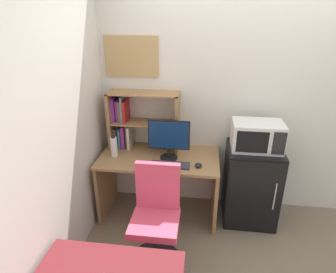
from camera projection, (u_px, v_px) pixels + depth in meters
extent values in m
cube|color=silver|center=(289.00, 99.00, 3.00)|extent=(6.40, 0.04, 2.60)
cube|color=silver|center=(13.00, 161.00, 1.77)|extent=(0.04, 4.40, 2.60)
cube|color=#997047|center=(159.00, 158.00, 3.07)|extent=(1.26, 0.67, 0.03)
cube|color=#997047|center=(106.00, 183.00, 3.28)|extent=(0.04, 0.61, 0.70)
cube|color=#997047|center=(215.00, 191.00, 3.14)|extent=(0.04, 0.61, 0.70)
cube|color=#997047|center=(112.00, 119.00, 3.18)|extent=(0.03, 0.27, 0.64)
cube|color=#997047|center=(177.00, 122.00, 3.10)|extent=(0.03, 0.27, 0.64)
cube|color=#997047|center=(143.00, 93.00, 3.02)|extent=(0.76, 0.27, 0.01)
cube|color=#997047|center=(144.00, 122.00, 3.15)|extent=(0.69, 0.27, 0.01)
cube|color=brown|center=(117.00, 136.00, 3.29)|extent=(0.03, 0.18, 0.22)
cube|color=black|center=(119.00, 134.00, 3.27)|extent=(0.03, 0.19, 0.27)
cube|color=teal|center=(122.00, 136.00, 3.26)|extent=(0.02, 0.23, 0.23)
cube|color=purple|center=(125.00, 135.00, 3.26)|extent=(0.04, 0.22, 0.26)
cube|color=brown|center=(128.00, 135.00, 3.27)|extent=(0.02, 0.17, 0.26)
cube|color=silver|center=(130.00, 136.00, 3.25)|extent=(0.03, 0.23, 0.26)
cube|color=purple|center=(115.00, 109.00, 3.16)|extent=(0.03, 0.18, 0.25)
cube|color=purple|center=(118.00, 110.00, 3.17)|extent=(0.03, 0.15, 0.22)
cube|color=brown|center=(121.00, 110.00, 3.16)|extent=(0.03, 0.18, 0.23)
cube|color=teal|center=(123.00, 108.00, 3.13)|extent=(0.02, 0.21, 0.28)
cube|color=#B21E1E|center=(126.00, 110.00, 3.14)|extent=(0.03, 0.22, 0.24)
cylinder|color=black|center=(169.00, 158.00, 3.02)|extent=(0.18, 0.18, 0.02)
cylinder|color=black|center=(169.00, 152.00, 3.00)|extent=(0.04, 0.04, 0.10)
cube|color=black|center=(169.00, 135.00, 2.92)|extent=(0.43, 0.01, 0.31)
cube|color=navy|center=(169.00, 135.00, 2.92)|extent=(0.40, 0.02, 0.29)
cube|color=#333338|center=(170.00, 165.00, 2.87)|extent=(0.39, 0.14, 0.02)
ellipsoid|color=black|center=(198.00, 165.00, 2.85)|extent=(0.07, 0.08, 0.04)
cylinder|color=silver|center=(114.00, 147.00, 3.03)|extent=(0.07, 0.07, 0.21)
cylinder|color=black|center=(113.00, 137.00, 2.99)|extent=(0.04, 0.04, 0.02)
cube|color=black|center=(251.00, 184.00, 3.12)|extent=(0.55, 0.51, 0.86)
cube|color=black|center=(254.00, 198.00, 2.88)|extent=(0.53, 0.01, 0.82)
cylinder|color=#B2B2B7|center=(275.00, 197.00, 2.83)|extent=(0.01, 0.01, 0.30)
cube|color=silver|center=(257.00, 136.00, 2.89)|extent=(0.50, 0.33, 0.28)
cube|color=black|center=(252.00, 142.00, 2.74)|extent=(0.30, 0.01, 0.22)
cube|color=black|center=(279.00, 144.00, 2.72)|extent=(0.12, 0.01, 0.23)
cylinder|color=black|center=(156.00, 261.00, 2.66)|extent=(0.47, 0.47, 0.04)
cylinder|color=black|center=(155.00, 244.00, 2.58)|extent=(0.04, 0.04, 0.43)
cube|color=#D84766|center=(155.00, 223.00, 2.49)|extent=(0.41, 0.41, 0.07)
cube|color=#D84766|center=(158.00, 185.00, 2.55)|extent=(0.39, 0.06, 0.45)
cube|color=tan|center=(131.00, 56.00, 3.01)|extent=(0.57, 0.02, 0.42)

